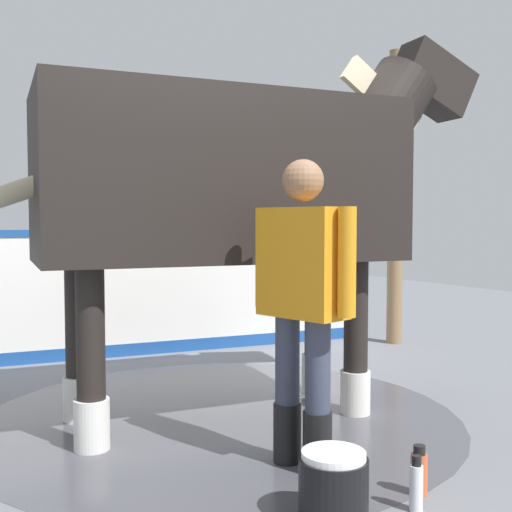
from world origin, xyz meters
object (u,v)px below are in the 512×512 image
(handler, at_px, (303,293))
(wash_bucket, at_px, (333,487))
(horse, at_px, (234,183))
(bottle_spray, at_px, (419,472))
(bottle_shampoo, at_px, (416,486))

(handler, bearing_deg, wash_bucket, 54.12)
(handler, bearing_deg, horse, -111.47)
(horse, height_order, handler, horse)
(wash_bucket, xyz_separation_m, bottle_spray, (-0.50, -0.00, -0.04))
(horse, bearing_deg, bottle_shampoo, -81.11)
(handler, height_order, wash_bucket, handler)
(bottle_spray, bearing_deg, wash_bucket, 0.54)
(horse, relative_size, wash_bucket, 11.85)
(horse, xyz_separation_m, wash_bucket, (0.32, 1.52, -1.38))
(bottle_shampoo, bearing_deg, handler, -76.51)
(handler, distance_m, bottle_spray, 1.02)
(bottle_shampoo, relative_size, bottle_spray, 1.06)
(horse, relative_size, bottle_shampoo, 14.30)
(horse, height_order, bottle_spray, horse)
(horse, height_order, bottle_shampoo, horse)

